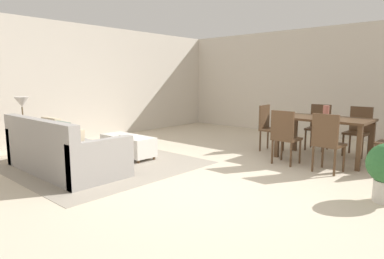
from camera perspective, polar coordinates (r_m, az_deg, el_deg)
ground_plane at (r=4.56m, az=2.72°, el=-9.68°), size 10.80×10.80×0.00m
wall_back at (r=8.79m, az=24.05°, el=7.38°), size 9.00×0.12×2.70m
wall_left at (r=8.20m, az=-20.16°, el=7.55°), size 0.12×11.00×2.70m
area_rug at (r=5.96m, az=-15.52°, el=-5.54°), size 3.00×2.80×0.01m
couch at (r=5.58m, az=-21.36°, el=-3.77°), size 2.15×0.99×0.86m
ottoman_table at (r=6.25m, az=-10.95°, el=-2.61°), size 1.12×0.46×0.40m
side_table at (r=6.78m, az=-26.92°, el=-0.48°), size 0.40×0.40×0.59m
table_lamp at (r=6.73m, az=-27.23°, el=4.05°), size 0.26×0.26×0.53m
dining_table at (r=6.33m, az=21.77°, el=1.03°), size 1.52×0.89×0.76m
dining_chair_near_left at (r=5.77m, az=15.64°, el=-0.78°), size 0.40×0.40×0.92m
dining_chair_near_right at (r=5.46m, az=22.24°, el=-1.63°), size 0.43×0.43×0.92m
dining_chair_far_left at (r=7.27m, az=20.97°, el=0.86°), size 0.43×0.43×0.92m
dining_chair_far_right at (r=6.98m, az=26.73°, el=0.20°), size 0.42×0.42×0.92m
dining_chair_head_west at (r=6.84m, az=13.01°, el=0.75°), size 0.42×0.42×0.92m
vase_centerpiece at (r=6.32m, az=22.06°, el=2.87°), size 0.10×0.10×0.21m
book_on_ottoman at (r=6.16m, az=-11.04°, el=-1.02°), size 0.30×0.26×0.03m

